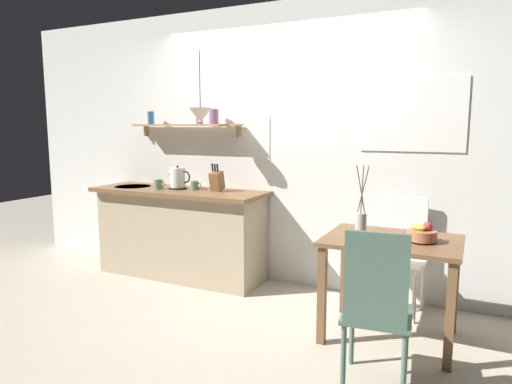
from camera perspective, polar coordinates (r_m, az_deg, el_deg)
ground_plane at (r=4.16m, az=-0.27°, el=-13.62°), size 14.00×14.00×0.00m
back_wall at (r=4.38m, az=5.91°, el=5.63°), size 6.80×0.11×2.70m
kitchen_counter at (r=4.77m, az=-9.45°, el=-5.00°), size 1.83×0.63×0.91m
wall_shelf at (r=4.79m, az=-8.51°, el=8.60°), size 1.26×0.20×0.28m
dining_table at (r=3.45m, az=16.63°, el=-7.65°), size 0.94×0.71×0.75m
dining_chair_near at (r=2.79m, az=14.86°, el=-13.51°), size 0.44×0.45×0.98m
dining_chair_far at (r=4.05m, az=17.82°, el=-6.86°), size 0.43×0.43×0.96m
fruit_bowl at (r=3.38m, az=20.09°, el=-4.96°), size 0.20×0.20×0.14m
twig_vase at (r=3.43m, az=13.00°, el=-3.74°), size 0.10×0.08×0.52m
electric_kettle at (r=4.68m, az=-9.74°, el=1.67°), size 0.26×0.18×0.24m
knife_block at (r=4.48m, az=-4.94°, el=1.44°), size 0.10×0.16×0.27m
coffee_mug_by_sink at (r=4.72m, az=-12.12°, el=0.98°), size 0.13×0.09×0.10m
coffee_mug_spare at (r=4.60m, az=-7.69°, el=0.83°), size 0.12×0.09×0.09m
pendant_lamp at (r=4.36m, az=-6.98°, el=9.54°), size 0.22×0.22×0.67m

